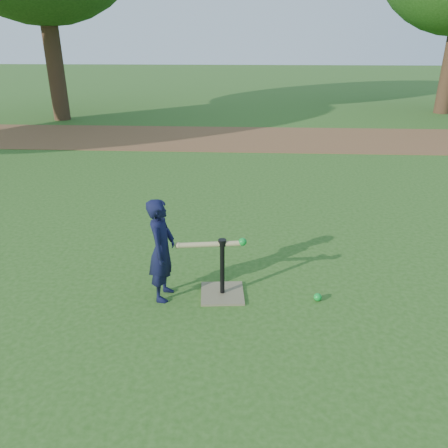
{
  "coord_description": "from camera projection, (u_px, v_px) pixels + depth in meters",
  "views": [
    {
      "loc": [
        -0.09,
        -3.71,
        2.41
      ],
      "look_at": [
        -0.32,
        0.38,
        0.65
      ],
      "focal_mm": 35.0,
      "sensor_mm": 36.0,
      "label": 1
    }
  ],
  "objects": [
    {
      "name": "ground",
      "position": [
        254.0,
        299.0,
        4.35
      ],
      "size": [
        80.0,
        80.0,
        0.0
      ],
      "primitive_type": "plane",
      "color": "#285116",
      "rests_on": "ground"
    },
    {
      "name": "dirt_strip",
      "position": [
        252.0,
        138.0,
        11.22
      ],
      "size": [
        24.0,
        3.0,
        0.01
      ],
      "primitive_type": "cube",
      "color": "brown",
      "rests_on": "ground"
    },
    {
      "name": "child",
      "position": [
        162.0,
        250.0,
        4.2
      ],
      "size": [
        0.28,
        0.4,
        1.04
      ],
      "primitive_type": "imported",
      "rotation": [
        0.0,
        0.0,
        1.48
      ],
      "color": "black",
      "rests_on": "ground"
    },
    {
      "name": "wiffle_ball_ground",
      "position": [
        318.0,
        297.0,
        4.31
      ],
      "size": [
        0.08,
        0.08,
        0.08
      ],
      "primitive_type": "sphere",
      "color": "#0D982A",
      "rests_on": "ground"
    },
    {
      "name": "batting_tee",
      "position": [
        222.0,
        285.0,
        4.39
      ],
      "size": [
        0.47,
        0.47,
        0.61
      ],
      "color": "#766B4B",
      "rests_on": "ground"
    },
    {
      "name": "swing_action",
      "position": [
        213.0,
        244.0,
        4.2
      ],
      "size": [
        0.69,
        0.15,
        0.09
      ],
      "color": "tan",
      "rests_on": "ground"
    }
  ]
}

